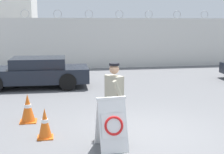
{
  "coord_description": "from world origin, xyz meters",
  "views": [
    {
      "loc": [
        -1.92,
        -6.83,
        2.6
      ],
      "look_at": [
        -0.5,
        1.04,
        1.21
      ],
      "focal_mm": 50.0,
      "sensor_mm": 36.0,
      "label": 1
    }
  ],
  "objects_px": {
    "barricade_sign": "(112,123)",
    "traffic_cone_near": "(45,123)",
    "traffic_cone_mid": "(28,108)",
    "security_guard": "(114,97)",
    "parked_car_front_coupe": "(35,72)"
  },
  "relations": [
    {
      "from": "traffic_cone_mid",
      "to": "security_guard",
      "type": "bearing_deg",
      "value": -36.0
    },
    {
      "from": "barricade_sign",
      "to": "parked_car_front_coupe",
      "type": "distance_m",
      "value": 7.1
    },
    {
      "from": "barricade_sign",
      "to": "traffic_cone_near",
      "type": "height_order",
      "value": "barricade_sign"
    },
    {
      "from": "traffic_cone_near",
      "to": "traffic_cone_mid",
      "type": "relative_size",
      "value": 0.92
    },
    {
      "from": "traffic_cone_near",
      "to": "traffic_cone_mid",
      "type": "xyz_separation_m",
      "value": [
        -0.48,
        1.28,
        0.03
      ]
    },
    {
      "from": "barricade_sign",
      "to": "traffic_cone_mid",
      "type": "distance_m",
      "value": 2.86
    },
    {
      "from": "barricade_sign",
      "to": "security_guard",
      "type": "xyz_separation_m",
      "value": [
        0.17,
        0.67,
        0.41
      ]
    },
    {
      "from": "security_guard",
      "to": "traffic_cone_near",
      "type": "height_order",
      "value": "security_guard"
    },
    {
      "from": "security_guard",
      "to": "traffic_cone_mid",
      "type": "bearing_deg",
      "value": -156.46
    },
    {
      "from": "security_guard",
      "to": "parked_car_front_coupe",
      "type": "xyz_separation_m",
      "value": [
        -2.15,
        6.15,
        -0.33
      ]
    },
    {
      "from": "barricade_sign",
      "to": "security_guard",
      "type": "relative_size",
      "value": 0.64
    },
    {
      "from": "security_guard",
      "to": "parked_car_front_coupe",
      "type": "relative_size",
      "value": 0.38
    },
    {
      "from": "barricade_sign",
      "to": "parked_car_front_coupe",
      "type": "height_order",
      "value": "parked_car_front_coupe"
    },
    {
      "from": "traffic_cone_mid",
      "to": "parked_car_front_coupe",
      "type": "relative_size",
      "value": 0.17
    },
    {
      "from": "security_guard",
      "to": "traffic_cone_mid",
      "type": "height_order",
      "value": "security_guard"
    }
  ]
}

